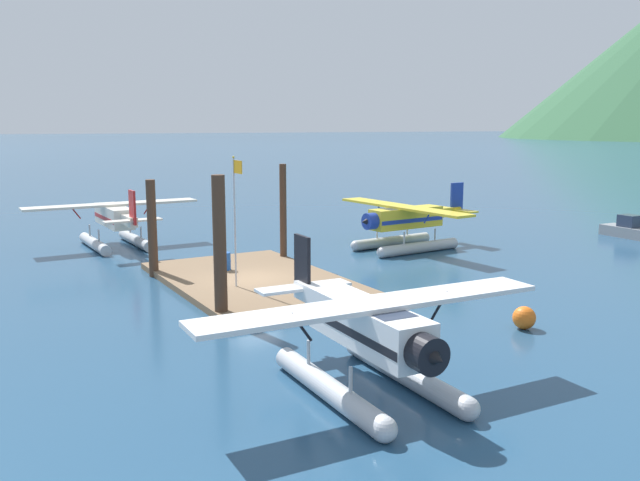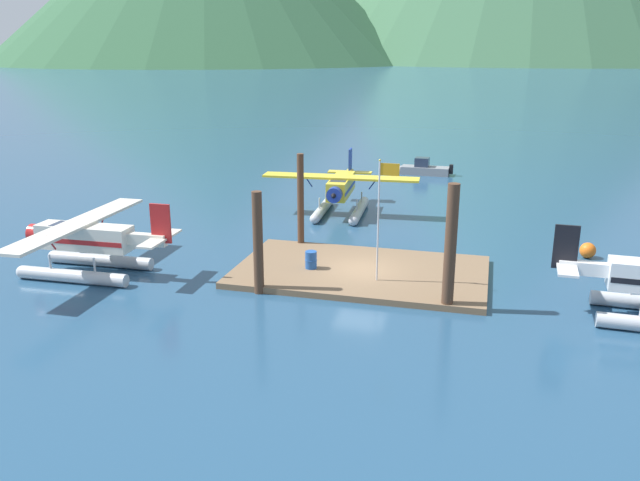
% 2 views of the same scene
% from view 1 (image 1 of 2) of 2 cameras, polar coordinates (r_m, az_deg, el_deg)
% --- Properties ---
extents(ground_plane, '(1200.00, 1200.00, 0.00)m').
position_cam_1_polar(ground_plane, '(31.65, -5.57, -3.75)').
color(ground_plane, navy).
extents(dock_platform, '(12.35, 7.46, 0.30)m').
position_cam_1_polar(dock_platform, '(31.62, -5.57, -3.48)').
color(dock_platform, brown).
rests_on(dock_platform, ground).
extents(piling_near_left, '(0.46, 0.46, 4.80)m').
position_cam_1_polar(piling_near_left, '(33.74, -14.12, 0.99)').
color(piling_near_left, '#4C3323').
rests_on(piling_near_left, ground).
extents(piling_near_right, '(0.51, 0.51, 5.56)m').
position_cam_1_polar(piling_near_right, '(25.73, -8.55, -0.63)').
color(piling_near_right, '#4C3323').
rests_on(piling_near_right, ground).
extents(piling_far_left, '(0.37, 0.37, 5.35)m').
position_cam_1_polar(piling_far_left, '(36.39, -3.16, 2.34)').
color(piling_far_left, '#4C3323').
rests_on(piling_far_left, ground).
extents(flagpole, '(0.95, 0.10, 5.78)m').
position_cam_1_polar(flagpole, '(29.36, -7.21, 2.92)').
color(flagpole, silver).
rests_on(flagpole, dock_platform).
extents(fuel_drum, '(0.62, 0.62, 0.88)m').
position_cam_1_polar(fuel_drum, '(33.49, -8.12, -1.75)').
color(fuel_drum, '#1E4C99').
rests_on(fuel_drum, dock_platform).
extents(mooring_buoy, '(0.85, 0.85, 0.85)m').
position_cam_1_polar(mooring_buoy, '(25.78, 17.02, -6.32)').
color(mooring_buoy, orange).
rests_on(mooring_buoy, ground).
extents(seaplane_white_stbd_aft, '(7.98, 10.44, 3.84)m').
position_cam_1_polar(seaplane_white_stbd_aft, '(18.74, 4.18, -8.29)').
color(seaplane_white_stbd_aft, '#B7BABF').
rests_on(seaplane_white_stbd_aft, ground).
extents(seaplane_cream_port_aft, '(7.98, 10.43, 3.84)m').
position_cam_1_polar(seaplane_cream_port_aft, '(42.74, -17.14, 1.55)').
color(seaplane_cream_port_aft, '#B7BABF').
rests_on(seaplane_cream_port_aft, ground).
extents(seaplane_yellow_bow_left, '(10.47, 7.97, 3.84)m').
position_cam_1_polar(seaplane_yellow_bow_left, '(40.30, 7.31, 1.43)').
color(seaplane_yellow_bow_left, '#B7BABF').
rests_on(seaplane_yellow_bow_left, ground).
extents(boat_grey_open_north, '(4.89, 1.65, 1.50)m').
position_cam_1_polar(boat_grey_open_north, '(49.10, 25.00, 0.80)').
color(boat_grey_open_north, gray).
rests_on(boat_grey_open_north, ground).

